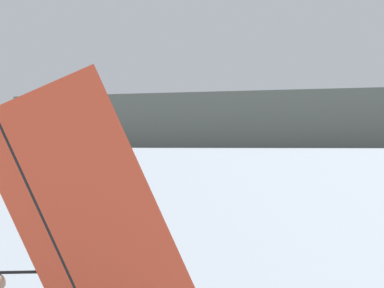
# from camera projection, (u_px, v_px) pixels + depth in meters

# --- Properties ---
(channel_buoy) EXTENTS (1.38, 1.38, 2.24)m
(channel_buoy) POSITION_uv_depth(u_px,v_px,m) (36.00, 168.00, 68.83)
(channel_buoy) COLOR yellow
(channel_buoy) RESTS_ON ground_plane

